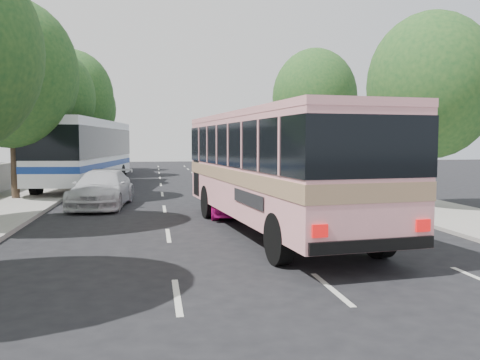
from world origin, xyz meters
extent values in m
plane|color=black|center=(0.00, 0.00, 0.00)|extent=(120.00, 120.00, 0.00)
cube|color=#9E998E|center=(-8.50, 20.00, 0.07)|extent=(4.00, 90.00, 0.15)
cube|color=#9E998E|center=(8.50, 20.00, 0.06)|extent=(4.00, 90.00, 0.12)
cube|color=#9E998E|center=(-10.30, 20.00, 0.90)|extent=(0.30, 90.00, 1.50)
cylinder|color=#38281E|center=(-8.70, 14.00, 1.90)|extent=(0.36, 0.36, 3.80)
ellipsoid|color=#19481E|center=(-8.70, 14.00, 5.90)|extent=(6.00, 6.00, 6.90)
sphere|color=#19481E|center=(-8.30, 13.70, 7.10)|extent=(3.90, 3.90, 3.90)
cylinder|color=#38281E|center=(-8.60, 22.00, 1.75)|extent=(0.36, 0.36, 3.50)
ellipsoid|color=#19481E|center=(-8.60, 22.00, 5.43)|extent=(5.52, 5.52, 6.35)
sphere|color=#19481E|center=(-8.20, 21.70, 6.53)|extent=(3.59, 3.59, 3.59)
cylinder|color=#38281E|center=(-8.50, 30.00, 2.00)|extent=(0.36, 0.36, 3.99)
ellipsoid|color=#19481E|center=(-8.50, 30.00, 6.20)|extent=(6.30, 6.30, 7.24)
sphere|color=#19481E|center=(-8.10, 29.70, 7.46)|extent=(4.09, 4.09, 4.09)
cylinder|color=#38281E|center=(-8.70, 38.00, 1.86)|extent=(0.36, 0.36, 3.72)
ellipsoid|color=#19481E|center=(-8.70, 38.00, 5.78)|extent=(5.88, 5.88, 6.76)
sphere|color=#19481E|center=(-8.30, 37.70, 6.96)|extent=(3.82, 3.82, 3.82)
cylinder|color=#38281E|center=(8.70, 8.00, 1.61)|extent=(0.36, 0.36, 3.23)
ellipsoid|color=#19481E|center=(8.70, 8.00, 5.01)|extent=(5.10, 5.10, 5.87)
sphere|color=#19481E|center=(9.10, 7.70, 6.04)|extent=(3.32, 3.31, 3.31)
cylinder|color=#38281E|center=(9.00, 24.00, 1.90)|extent=(0.36, 0.36, 3.80)
ellipsoid|color=#19481E|center=(9.00, 24.00, 5.90)|extent=(6.00, 6.00, 6.90)
sphere|color=#19481E|center=(9.40, 23.70, 7.10)|extent=(3.90, 3.90, 3.90)
cube|color=pink|center=(1.30, 4.00, 2.12)|extent=(4.14, 11.67, 3.06)
cube|color=#9E7A59|center=(1.30, 4.00, 1.77)|extent=(4.18, 11.69, 0.40)
cube|color=black|center=(1.30, 4.00, 2.68)|extent=(4.19, 11.71, 1.26)
cube|color=pink|center=(1.30, 4.00, 3.56)|extent=(4.16, 11.69, 0.18)
cylinder|color=black|center=(-0.36, 7.26, 0.59)|extent=(0.48, 1.22, 1.19)
cylinder|color=black|center=(2.18, 7.55, 0.59)|extent=(0.48, 1.22, 1.19)
cylinder|color=black|center=(0.47, 0.00, 0.59)|extent=(0.48, 1.22, 1.19)
cylinder|color=black|center=(3.01, 0.29, 0.59)|extent=(0.48, 1.22, 1.19)
imported|color=#F11599|center=(0.68, 8.04, 0.76)|extent=(2.19, 4.60, 1.52)
imported|color=silver|center=(-4.50, 11.14, 0.77)|extent=(2.69, 5.51, 1.54)
cube|color=white|center=(-6.30, 20.07, 2.31)|extent=(4.45, 13.60, 3.39)
cube|color=black|center=(-6.30, 20.07, 2.73)|extent=(4.50, 13.64, 1.67)
cube|color=navy|center=(-6.30, 20.07, 1.45)|extent=(4.49, 13.63, 0.33)
cube|color=white|center=(-6.30, 20.07, 3.93)|extent=(4.47, 13.62, 0.16)
cylinder|color=black|center=(-7.04, 24.42, 0.61)|extent=(0.50, 1.26, 1.22)
cylinder|color=black|center=(-4.52, 24.11, 0.61)|extent=(0.50, 1.26, 1.22)
cylinder|color=black|center=(-8.13, 15.58, 0.61)|extent=(0.50, 1.26, 1.22)
cylinder|color=black|center=(-5.61, 15.27, 0.61)|extent=(0.50, 1.26, 1.22)
cube|color=silver|center=(-6.30, 35.89, 2.15)|extent=(3.68, 12.63, 3.17)
cube|color=black|center=(-6.30, 35.89, 2.54)|extent=(3.73, 12.67, 1.56)
cube|color=navy|center=(-6.30, 35.89, 1.35)|extent=(3.72, 12.65, 0.31)
cube|color=silver|center=(-6.30, 35.89, 3.66)|extent=(3.70, 12.65, 0.15)
cylinder|color=black|center=(-7.80, 39.72, 0.57)|extent=(0.43, 1.17, 1.14)
cylinder|color=black|center=(-5.46, 39.91, 0.57)|extent=(0.43, 1.17, 1.14)
cylinder|color=black|center=(-7.10, 31.44, 0.57)|extent=(0.43, 1.17, 1.14)
cylinder|color=black|center=(-4.77, 31.64, 0.57)|extent=(0.43, 1.17, 1.14)
cube|color=silver|center=(0.68, 8.04, 1.61)|extent=(0.56, 0.23, 0.18)
camera|label=1|loc=(-2.26, -11.00, 2.79)|focal=38.00mm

